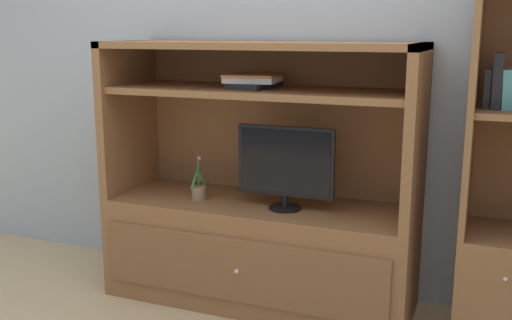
{
  "coord_description": "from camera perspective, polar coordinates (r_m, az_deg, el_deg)",
  "views": [
    {
      "loc": [
        1.17,
        -2.55,
        1.5
      ],
      "look_at": [
        0.0,
        0.35,
        0.82
      ],
      "focal_mm": 41.83,
      "sensor_mm": 36.0,
      "label": 1
    }
  ],
  "objects": [
    {
      "name": "upright_book_row",
      "position": [
        2.96,
        22.24,
        6.64
      ],
      "size": [
        0.12,
        0.16,
        0.25
      ],
      "color": "black",
      "rests_on": "bookshelf_tall"
    },
    {
      "name": "potted_plant",
      "position": [
        3.37,
        -5.5,
        -3.01
      ],
      "size": [
        0.08,
        0.1,
        0.27
      ],
      "color": "#8C7251",
      "rests_on": "media_console"
    },
    {
      "name": "magazine_stack",
      "position": [
        3.19,
        -0.2,
        7.61
      ],
      "size": [
        0.3,
        0.33,
        0.08
      ],
      "color": "black",
      "rests_on": "media_console"
    },
    {
      "name": "bookshelf_tall",
      "position": [
        3.09,
        23.01,
        -5.63
      ],
      "size": [
        0.43,
        0.48,
        1.84
      ],
      "color": "brown",
      "rests_on": "ground_plane"
    },
    {
      "name": "media_console",
      "position": [
        3.35,
        0.37,
        -5.87
      ],
      "size": [
        1.7,
        0.62,
        1.44
      ],
      "color": "brown",
      "rests_on": "ground_plane"
    },
    {
      "name": "painted_rear_wall",
      "position": [
        3.5,
        2.5,
        10.6
      ],
      "size": [
        6.0,
        0.1,
        2.8
      ],
      "primitive_type": "cube",
      "color": "#9EA8B2",
      "rests_on": "ground_plane"
    },
    {
      "name": "tv_monitor",
      "position": [
        3.13,
        2.82,
        -0.46
      ],
      "size": [
        0.53,
        0.18,
        0.45
      ],
      "color": "black",
      "rests_on": "media_console"
    }
  ]
}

